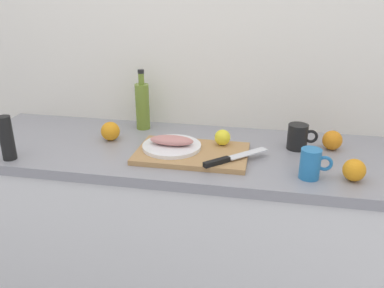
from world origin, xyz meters
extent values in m
cube|color=white|center=(0.00, 0.33, 1.25)|extent=(3.20, 0.05, 2.50)
cube|color=white|center=(0.00, 0.00, 0.43)|extent=(2.00, 0.58, 0.86)
cube|color=gray|center=(0.00, 0.00, 0.88)|extent=(2.00, 0.60, 0.04)
cube|color=tan|center=(-0.01, -0.07, 0.91)|extent=(0.44, 0.27, 0.02)
cylinder|color=white|center=(-0.10, -0.05, 0.93)|extent=(0.24, 0.24, 0.01)
ellipsoid|color=tan|center=(-0.10, -0.05, 0.95)|extent=(0.18, 0.08, 0.04)
cube|color=silver|center=(0.21, -0.07, 0.93)|extent=(0.15, 0.15, 0.00)
cube|color=black|center=(0.10, -0.17, 0.93)|extent=(0.09, 0.09, 0.02)
sphere|color=yellow|center=(0.10, 0.02, 0.95)|extent=(0.06, 0.06, 0.06)
cylinder|color=olive|center=(-0.30, 0.20, 1.00)|extent=(0.06, 0.06, 0.21)
cylinder|color=olive|center=(-0.30, 0.20, 1.13)|extent=(0.03, 0.03, 0.05)
cylinder|color=black|center=(-0.30, 0.20, 1.17)|extent=(0.03, 0.03, 0.02)
cylinder|color=#2672B2|center=(0.43, -0.18, 0.95)|extent=(0.07, 0.07, 0.11)
torus|color=#2672B2|center=(0.47, -0.18, 0.96)|extent=(0.06, 0.01, 0.06)
cylinder|color=black|center=(0.40, 0.09, 0.95)|extent=(0.08, 0.08, 0.10)
torus|color=black|center=(0.45, 0.09, 0.96)|extent=(0.06, 0.01, 0.06)
sphere|color=orange|center=(0.54, 0.11, 0.94)|extent=(0.08, 0.08, 0.08)
sphere|color=orange|center=(0.57, -0.17, 0.94)|extent=(0.08, 0.08, 0.08)
sphere|color=orange|center=(-0.39, 0.03, 0.94)|extent=(0.08, 0.08, 0.08)
cylinder|color=black|center=(-0.70, -0.23, 0.99)|extent=(0.05, 0.05, 0.17)
camera|label=1|loc=(0.27, -1.49, 1.53)|focal=37.36mm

